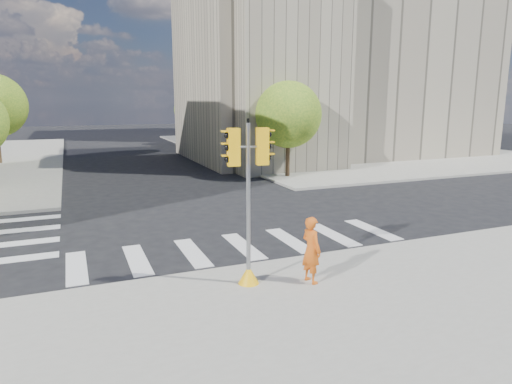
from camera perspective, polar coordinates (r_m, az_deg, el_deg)
ground at (r=17.75m, az=-3.61°, el=-4.87°), size 160.00×160.00×0.00m
sidewalk_far_right at (r=49.46m, az=8.80°, el=5.65°), size 28.00×40.00×0.15m
civic_building at (r=41.12m, az=8.76°, el=14.53°), size 26.00×16.00×19.39m
office_tower at (r=65.06m, az=3.11°, el=20.32°), size 20.00×18.00×30.00m
tree_re_near at (r=29.18m, az=4.05°, el=9.62°), size 4.20×4.20×6.16m
tree_re_mid at (r=40.28m, az=-3.64°, el=10.56°), size 4.60×4.60×6.66m
tree_re_far at (r=51.80m, az=-7.97°, el=10.14°), size 4.00×4.00×5.88m
lamp_near at (r=33.00m, az=1.73°, el=10.77°), size 0.35×0.18×8.11m
lamp_far at (r=46.14m, az=-5.48°, el=10.93°), size 0.35×0.18×8.11m
traffic_signal at (r=11.89m, az=-0.96°, el=-3.09°), size 1.07×0.56×4.38m
photographer at (r=12.34m, az=6.92°, el=-7.18°), size 0.56×0.74×1.82m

